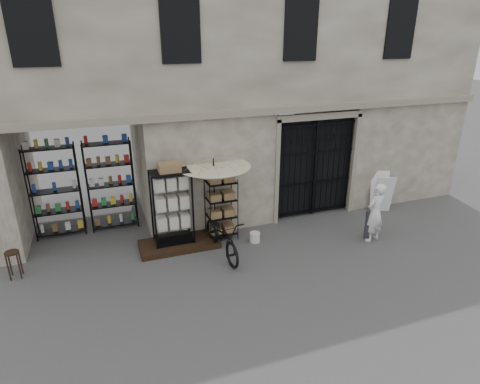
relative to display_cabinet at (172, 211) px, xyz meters
name	(u,v)px	position (x,y,z in m)	size (l,w,h in m)	color
ground	(291,260)	(2.51, -1.63, -0.99)	(80.00, 80.00, 0.00)	#27272A
main_building	(236,56)	(2.51, 2.37, 3.51)	(14.00, 4.00, 9.00)	#B4A898
shop_recess	(84,186)	(-1.99, 1.17, 0.51)	(3.00, 1.70, 3.00)	black
shop_shelving	(84,188)	(-2.04, 1.67, 0.26)	(2.70, 0.50, 2.50)	black
iron_gate	(312,166)	(4.26, 0.64, 0.51)	(2.50, 0.21, 3.00)	black
step_platform	(179,244)	(0.11, -0.08, -0.91)	(2.00, 0.90, 0.15)	black
display_cabinet	(172,211)	(0.00, 0.00, 0.00)	(0.95, 0.61, 2.02)	black
wire_rack	(221,209)	(1.29, 0.04, -0.16)	(0.87, 0.75, 1.68)	black
market_umbrella	(214,170)	(1.12, 0.07, 0.93)	(1.69, 1.72, 2.66)	black
white_bucket	(255,237)	(2.03, -0.49, -0.86)	(0.27, 0.27, 0.26)	beige
bicycle	(222,254)	(1.02, -0.83, -0.99)	(0.67, 1.01, 1.92)	black
wooden_stool	(14,264)	(-3.60, -0.22, -0.65)	(0.32, 0.32, 0.64)	black
steel_bollard	(368,225)	(4.91, -1.31, -0.59)	(0.15, 0.15, 0.79)	#4B5158
shopkeeper	(372,240)	(4.98, -1.46, -0.99)	(0.58, 1.60, 0.38)	silver
easel_sign	(381,192)	(6.38, 0.06, -0.38)	(0.74, 0.80, 1.18)	silver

